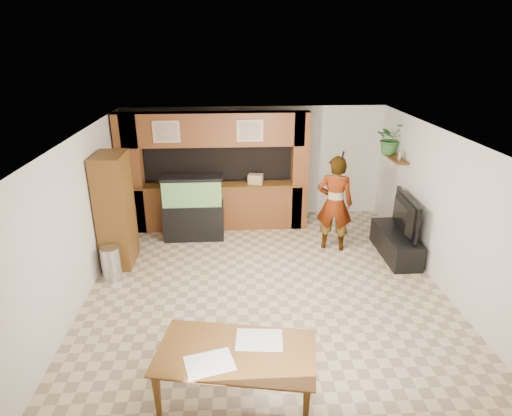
{
  "coord_description": "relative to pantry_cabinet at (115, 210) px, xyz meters",
  "views": [
    {
      "loc": [
        -0.55,
        -6.47,
        3.99
      ],
      "look_at": [
        -0.12,
        0.6,
        1.19
      ],
      "focal_mm": 30.0,
      "sensor_mm": 36.0,
      "label": 1
    }
  ],
  "objects": [
    {
      "name": "television",
      "position": [
        5.35,
        -0.07,
        -0.19
      ],
      "size": [
        0.25,
        1.3,
        0.74
      ],
      "primitive_type": "imported",
      "rotation": [
        0.0,
        0.0,
        1.5
      ],
      "color": "black",
      "rests_on": "tv_stand"
    },
    {
      "name": "person",
      "position": [
        4.18,
        0.33,
        -0.09
      ],
      "size": [
        0.81,
        0.64,
        1.94
      ],
      "primitive_type": "imported",
      "rotation": [
        0.0,
        0.0,
        2.86
      ],
      "color": "tan",
      "rests_on": "floor"
    },
    {
      "name": "photo_frame",
      "position": [
        5.55,
        0.78,
        0.75
      ],
      "size": [
        0.05,
        0.14,
        0.18
      ],
      "primitive_type": "cube",
      "rotation": [
        0.0,
        0.0,
        -0.18
      ],
      "color": "tan",
      "rests_on": "wall_shelf"
    },
    {
      "name": "dining_table",
      "position": [
        2.15,
        -3.51,
        -0.74
      ],
      "size": [
        1.98,
        1.33,
        0.64
      ],
      "primitive_type": "imported",
      "rotation": [
        0.0,
        0.0,
        -0.18
      ],
      "color": "brown",
      "rests_on": "floor"
    },
    {
      "name": "trash_can",
      "position": [
        -0.01,
        -0.63,
        -0.76
      ],
      "size": [
        0.33,
        0.33,
        0.61
      ],
      "primitive_type": "cylinder",
      "color": "#B2B2B7",
      "rests_on": "floor"
    },
    {
      "name": "counter_box",
      "position": [
        2.68,
        1.47,
        0.08
      ],
      "size": [
        0.35,
        0.27,
        0.21
      ],
      "primitive_type": "cube",
      "rotation": [
        0.0,
        0.0,
        -0.22
      ],
      "color": "#9E8355",
      "rests_on": "partition"
    },
    {
      "name": "ceiling",
      "position": [
        2.7,
        -0.98,
        1.54
      ],
      "size": [
        6.5,
        6.5,
        0.0
      ],
      "primitive_type": "plane",
      "color": "white",
      "rests_on": "wall_back"
    },
    {
      "name": "wall_shelf",
      "position": [
        5.55,
        0.97,
        0.64
      ],
      "size": [
        0.25,
        0.9,
        0.04
      ],
      "primitive_type": "cube",
      "color": "brown",
      "rests_on": "wall_right"
    },
    {
      "name": "wall_clock",
      "position": [
        -0.27,
        0.02,
        0.84
      ],
      "size": [
        0.05,
        0.25,
        0.25
      ],
      "color": "black",
      "rests_on": "wall_left"
    },
    {
      "name": "floor",
      "position": [
        2.7,
        -0.98,
        -1.06
      ],
      "size": [
        6.5,
        6.5,
        0.0
      ],
      "primitive_type": "plane",
      "color": "#C4B288",
      "rests_on": "ground"
    },
    {
      "name": "wall_right",
      "position": [
        5.7,
        -0.98,
        0.24
      ],
      "size": [
        0.0,
        6.5,
        6.5
      ],
      "primitive_type": "plane",
      "rotation": [
        1.57,
        0.0,
        -1.57
      ],
      "color": "silver",
      "rests_on": "floor"
    },
    {
      "name": "microphone",
      "position": [
        4.23,
        0.17,
        0.93
      ],
      "size": [
        0.04,
        0.11,
        0.17
      ],
      "primitive_type": "cylinder",
      "rotation": [
        0.44,
        0.0,
        0.0
      ],
      "color": "black",
      "rests_on": "person"
    },
    {
      "name": "tv_stand",
      "position": [
        5.35,
        -0.07,
        -0.81
      ],
      "size": [
        0.55,
        1.49,
        0.5
      ],
      "primitive_type": "cube",
      "color": "black",
      "rests_on": "floor"
    },
    {
      "name": "aquarium",
      "position": [
        1.33,
        0.97,
        -0.38
      ],
      "size": [
        1.25,
        0.47,
        1.39
      ],
      "rotation": [
        0.0,
        0.0,
        0.0
      ],
      "color": "black",
      "rests_on": "floor"
    },
    {
      "name": "potted_plant",
      "position": [
        5.52,
        1.3,
        0.99
      ],
      "size": [
        0.76,
        0.72,
        0.66
      ],
      "primitive_type": "imported",
      "rotation": [
        0.0,
        0.0,
        0.44
      ],
      "color": "#2E6729",
      "rests_on": "wall_shelf"
    },
    {
      "name": "pantry_cabinet",
      "position": [
        0.0,
        0.0,
        0.0
      ],
      "size": [
        0.53,
        0.87,
        2.12
      ],
      "primitive_type": "cube",
      "color": "brown",
      "rests_on": "floor"
    },
    {
      "name": "newspaper_b",
      "position": [
        1.86,
        -3.65,
        -0.41
      ],
      "size": [
        0.61,
        0.51,
        0.01
      ],
      "primitive_type": "cube",
      "rotation": [
        0.0,
        0.0,
        0.26
      ],
      "color": "silver",
      "rests_on": "dining_table"
    },
    {
      "name": "partition",
      "position": [
        1.75,
        1.66,
        0.25
      ],
      "size": [
        4.2,
        0.99,
        2.6
      ],
      "color": "brown",
      "rests_on": "floor"
    },
    {
      "name": "wall_back",
      "position": [
        2.7,
        2.27,
        0.24
      ],
      "size": [
        6.0,
        0.0,
        6.0
      ],
      "primitive_type": "plane",
      "rotation": [
        1.57,
        0.0,
        0.0
      ],
      "color": "silver",
      "rests_on": "floor"
    },
    {
      "name": "wall_left",
      "position": [
        -0.3,
        -0.98,
        0.24
      ],
      "size": [
        0.0,
        6.5,
        6.5
      ],
      "primitive_type": "plane",
      "rotation": [
        1.57,
        0.0,
        1.57
      ],
      "color": "silver",
      "rests_on": "floor"
    },
    {
      "name": "newspaper_a",
      "position": [
        2.44,
        -3.28,
        -0.41
      ],
      "size": [
        0.59,
        0.45,
        0.01
      ],
      "primitive_type": "cube",
      "rotation": [
        0.0,
        0.0,
        -0.09
      ],
      "color": "silver",
      "rests_on": "dining_table"
    }
  ]
}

